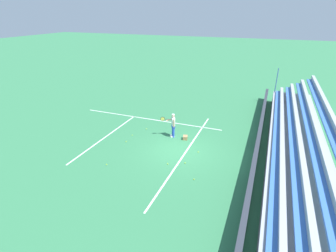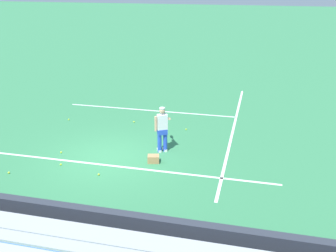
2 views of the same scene
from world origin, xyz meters
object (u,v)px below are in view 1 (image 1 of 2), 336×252
Objects in this scene: tennis_ball_far_left at (198,152)px; tennis_ball_near_player at (168,164)px; tennis_ball_toward_net at (132,135)px; tennis_ball_far_right at (185,163)px; tennis_player at (173,125)px; tennis_ball_stray_back at (194,179)px; tennis_ball_by_box at (126,142)px; ball_box_cardboard at (185,138)px; tennis_ball_on_baseline at (107,164)px; tennis_ball_midcourt at (146,129)px.

tennis_ball_far_left and tennis_ball_near_player have the same top height.
tennis_ball_toward_net and tennis_ball_far_right have the same top height.
tennis_ball_far_left is (-1.55, -2.32, -0.86)m from tennis_player.
tennis_ball_far_left and tennis_ball_toward_net have the same top height.
tennis_ball_stray_back is (-4.49, -2.90, -0.86)m from tennis_player.
tennis_player is at bearing 32.85° from tennis_ball_stray_back.
tennis_ball_by_box is 4.03m from tennis_ball_near_player.
tennis_ball_on_baseline is at bearing 146.54° from ball_box_cardboard.
tennis_player is 5.51m from tennis_ball_on_baseline.
tennis_ball_midcourt is 1.44m from tennis_ball_toward_net.
tennis_ball_by_box is (-1.91, 3.63, -0.10)m from ball_box_cardboard.
ball_box_cardboard is 6.06× the size of tennis_ball_far_left.
tennis_ball_on_baseline is at bearing 113.66° from tennis_ball_far_right.
tennis_ball_midcourt is at bearing 46.57° from tennis_ball_stray_back.
tennis_ball_toward_net is at bearing 55.13° from tennis_ball_near_player.
tennis_ball_by_box is 1.08m from tennis_ball_toward_net.
tennis_ball_far_right is at bearing -147.96° from tennis_player.
tennis_ball_far_right is (-3.11, -1.95, -0.86)m from tennis_player.
tennis_ball_by_box is 4.75m from tennis_ball_far_right.
ball_box_cardboard is 6.06× the size of tennis_ball_near_player.
tennis_ball_by_box and tennis_ball_far_right have the same top height.
tennis_ball_far_right is (-2.19, -4.73, 0.00)m from tennis_ball_toward_net.
tennis_ball_midcourt is 5.23m from tennis_ball_near_player.
tennis_ball_on_baseline and tennis_ball_stray_back have the same top height.
tennis_ball_midcourt and tennis_ball_near_player have the same top height.
tennis_ball_stray_back is (0.46, -5.16, 0.00)m from tennis_ball_on_baseline.
tennis_ball_midcourt is at bearing 79.17° from tennis_player.
tennis_player is 2.92m from tennis_ball_far_left.
tennis_ball_stray_back and tennis_ball_toward_net have the same top height.
tennis_ball_on_baseline is 4.06m from tennis_ball_toward_net.
tennis_ball_toward_net is (-1.36, 0.47, 0.00)m from tennis_ball_midcourt.
tennis_ball_near_player is at bearing 64.09° from tennis_ball_stray_back.
tennis_ball_on_baseline is at bearing 112.55° from tennis_ball_near_player.
tennis_ball_toward_net is at bearing 7.36° from tennis_ball_on_baseline.
tennis_player is 25.98× the size of tennis_ball_near_player.
tennis_ball_stray_back is at bearing -156.28° from ball_box_cardboard.
tennis_ball_by_box is at bearing -174.07° from tennis_ball_toward_net.
tennis_ball_on_baseline is 1.00× the size of tennis_ball_toward_net.
tennis_ball_by_box is (-2.43, 0.36, 0.00)m from tennis_ball_midcourt.
tennis_player is 25.98× the size of tennis_ball_midcourt.
ball_box_cardboard is 2.01m from tennis_ball_far_left.
tennis_ball_by_box is at bearing 65.86° from tennis_ball_stray_back.
tennis_ball_by_box and tennis_ball_stray_back have the same top height.
tennis_player is 25.98× the size of tennis_ball_toward_net.
tennis_ball_far_left is at bearing -97.07° from tennis_ball_toward_net.
tennis_ball_by_box is at bearing 95.01° from tennis_ball_far_left.
tennis_ball_on_baseline is at bearing -179.49° from tennis_ball_midcourt.
tennis_ball_far_right is (-1.55, 0.37, 0.00)m from tennis_ball_far_left.
tennis_ball_near_player is 1.03m from tennis_ball_far_right.
tennis_ball_on_baseline is at bearing 155.46° from tennis_player.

